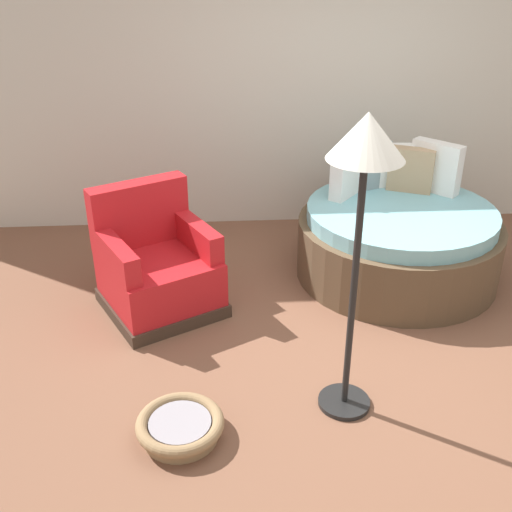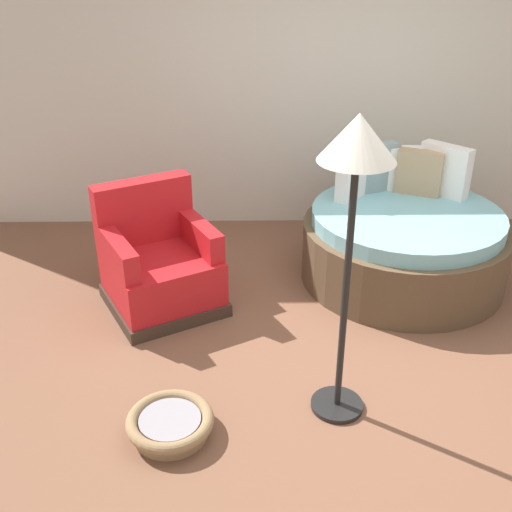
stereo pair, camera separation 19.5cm
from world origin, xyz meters
name	(u,v)px [view 1 (the left image)]	position (x,y,z in m)	size (l,w,h in m)	color
ground_plane	(356,348)	(0.00, 0.00, -0.01)	(8.00, 8.00, 0.02)	brown
back_wall	(317,65)	(0.00, 2.26, 1.52)	(8.00, 0.12, 3.04)	beige
round_daybed	(397,238)	(0.55, 1.04, 0.33)	(1.67, 1.67, 1.04)	brown
red_armchair	(156,268)	(-1.43, 0.65, 0.33)	(1.08, 1.08, 0.94)	#38281E
pet_basket	(180,427)	(-1.20, -0.79, 0.07)	(0.51, 0.51, 0.13)	#8E704C
floor_lamp	(364,168)	(-0.20, -0.58, 1.53)	(0.40, 0.40, 1.82)	black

